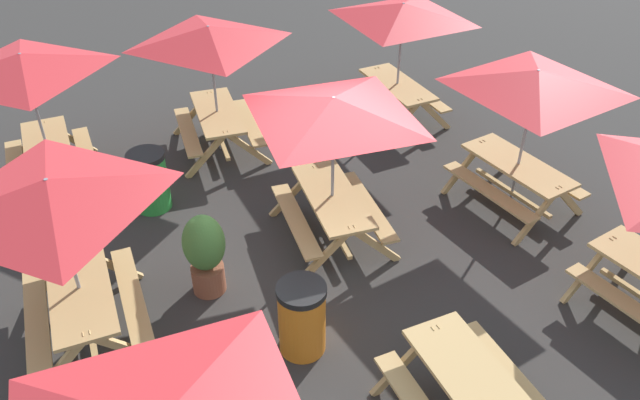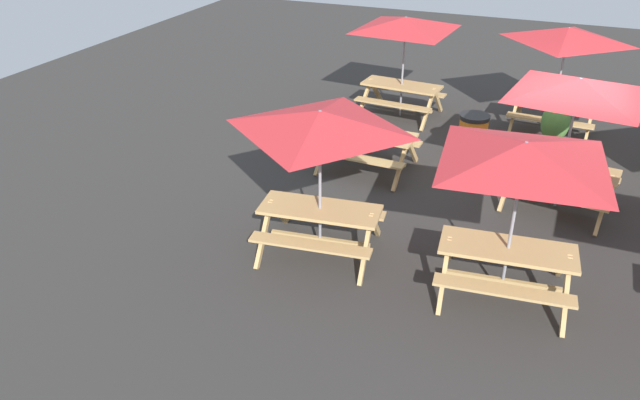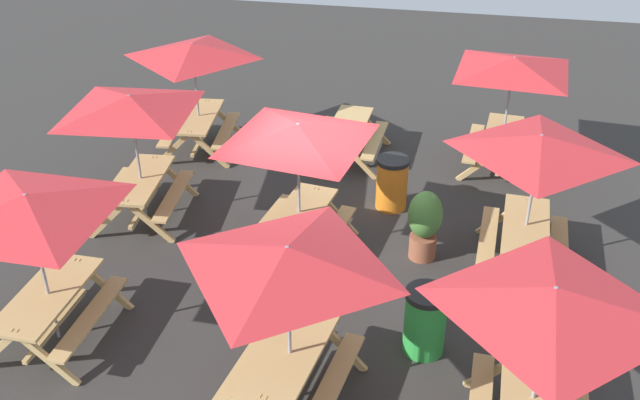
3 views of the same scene
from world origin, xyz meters
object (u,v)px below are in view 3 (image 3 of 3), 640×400
object	(u,v)px
picnic_table_7	(512,73)
picnic_table_8	(30,216)
picnic_table_6	(348,132)
trash_bin_green	(425,321)
picnic_table_0	(193,58)
picnic_table_5	(288,270)
picnic_table_2	(551,311)
potted_plant_0	(425,222)
picnic_table_3	(298,143)
picnic_table_1	(539,154)
trash_bin_orange	(392,183)
picnic_table_4	(131,113)

from	to	relation	value
picnic_table_7	picnic_table_8	xyz separation A→B (m)	(-6.48, 6.05, 0.00)
picnic_table_6	trash_bin_green	world-z (taller)	trash_bin_green
picnic_table_0	picnic_table_5	world-z (taller)	same
picnic_table_2	potted_plant_0	xyz separation A→B (m)	(3.59, 1.50, -1.33)
picnic_table_6	picnic_table_3	bearing A→B (deg)	179.34
picnic_table_1	trash_bin_orange	world-z (taller)	picnic_table_1
picnic_table_5	trash_bin_green	world-z (taller)	picnic_table_5
potted_plant_0	trash_bin_green	bearing A→B (deg)	-174.83
picnic_table_5	picnic_table_6	size ratio (longest dim) A/B	1.26
picnic_table_6	picnic_table_5	bearing A→B (deg)	-173.80
picnic_table_0	picnic_table_5	distance (m)	7.36
picnic_table_3	picnic_table_6	size ratio (longest dim) A/B	1.51
picnic_table_0	picnic_table_1	size ratio (longest dim) A/B	1.00
potted_plant_0	picnic_table_6	bearing A→B (deg)	28.89
picnic_table_8	trash_bin_orange	distance (m)	6.25
picnic_table_1	picnic_table_6	xyz separation A→B (m)	(3.17, 3.36, -1.43)
picnic_table_2	picnic_table_8	size ratio (longest dim) A/B	0.83
picnic_table_5	picnic_table_7	world-z (taller)	same
picnic_table_0	trash_bin_green	distance (m)	7.43
picnic_table_1	picnic_table_2	distance (m)	3.68
trash_bin_orange	potted_plant_0	distance (m)	1.63
picnic_table_6	picnic_table_8	bearing A→B (deg)	156.74
picnic_table_4	trash_bin_green	size ratio (longest dim) A/B	2.87
picnic_table_8	trash_bin_green	bearing A→B (deg)	-80.42
picnic_table_6	picnic_table_7	xyz separation A→B (m)	(0.20, -3.05, 1.43)
picnic_table_2	picnic_table_6	distance (m)	7.74
picnic_table_7	trash_bin_green	world-z (taller)	picnic_table_7
picnic_table_1	potted_plant_0	xyz separation A→B (m)	(-0.09, 1.56, -1.33)
trash_bin_orange	potted_plant_0	size ratio (longest dim) A/B	0.81
picnic_table_0	picnic_table_2	world-z (taller)	same
picnic_table_4	trash_bin_green	bearing A→B (deg)	-121.44
picnic_table_2	trash_bin_orange	bearing A→B (deg)	25.78
picnic_table_6	picnic_table_2	bearing A→B (deg)	-152.04
picnic_table_5	trash_bin_green	distance (m)	2.48
picnic_table_6	potted_plant_0	size ratio (longest dim) A/B	1.54
picnic_table_4	picnic_table_0	bearing A→B (deg)	-6.73
picnic_table_4	picnic_table_6	xyz separation A→B (m)	(3.01, -3.13, -1.43)
picnic_table_8	picnic_table_2	bearing A→B (deg)	-94.82
picnic_table_5	picnic_table_2	bearing A→B (deg)	-84.64
trash_bin_green	picnic_table_3	bearing A→B (deg)	48.32
picnic_table_8	trash_bin_orange	bearing A→B (deg)	-42.07
picnic_table_0	potted_plant_0	world-z (taller)	picnic_table_0
trash_bin_green	picnic_table_2	bearing A→B (deg)	-136.88
picnic_table_3	picnic_table_6	bearing A→B (deg)	5.36
picnic_table_4	picnic_table_3	bearing A→B (deg)	-105.79
picnic_table_2	trash_bin_green	world-z (taller)	picnic_table_2
picnic_table_0	picnic_table_7	xyz separation A→B (m)	(0.47, -6.14, 0.00)
picnic_table_1	picnic_table_8	xyz separation A→B (m)	(-3.10, 6.36, 0.00)
picnic_table_6	potted_plant_0	bearing A→B (deg)	-148.85
picnic_table_5	picnic_table_7	size ratio (longest dim) A/B	0.83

